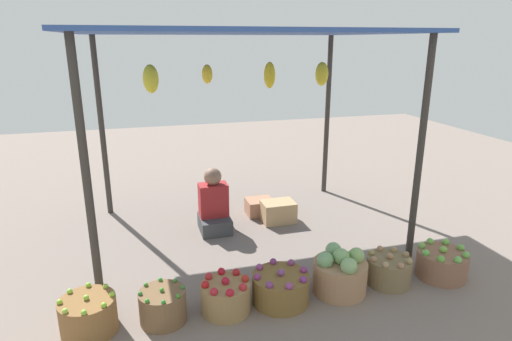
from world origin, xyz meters
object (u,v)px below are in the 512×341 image
Objects in this scene: basket_red_apples at (226,296)px; wooden_crate_stacked_rear at (260,207)px; wooden_crate_near_vendor at (278,212)px; vendor_person at (214,207)px; basket_purple_onions at (281,288)px; basket_green_apples at (442,263)px; basket_limes at (88,315)px; basket_cabbages at (340,273)px; basket_green_chilies at (163,306)px; basket_potatoes at (389,270)px.

basket_red_apples is 1.23× the size of wooden_crate_stacked_rear.
vendor_person is at bearing -178.02° from wooden_crate_near_vendor.
basket_purple_onions is 1.65m from basket_green_apples.
wooden_crate_stacked_rear is at bearing 25.68° from vendor_person.
basket_cabbages is at bearing -0.56° from basket_limes.
vendor_person is 0.84m from wooden_crate_near_vendor.
vendor_person reaches higher than basket_green_apples.
vendor_person reaches higher than basket_limes.
basket_purple_onions is at bearing -80.19° from vendor_person.
basket_cabbages reaches higher than basket_limes.
basket_purple_onions reaches higher than basket_green_chilies.
vendor_person reaches higher than wooden_crate_near_vendor.
vendor_person is 1.59× the size of basket_cabbages.
basket_cabbages is 1.17× the size of basket_potatoes.
basket_limes is 2.77m from wooden_crate_stacked_rear.
vendor_person is at bearing -154.32° from wooden_crate_stacked_rear.
wooden_crate_near_vendor is at bearing 1.98° from vendor_person.
basket_red_apples is 2.15m from basket_green_apples.
basket_red_apples is at bearing -0.78° from basket_green_chilies.
basket_limes is 1.10m from basket_red_apples.
wooden_crate_near_vendor is at bearing 58.26° from basket_red_apples.
wooden_crate_stacked_rear is at bearing 44.50° from basket_limes.
vendor_person is 2.04× the size of basket_green_chilies.
basket_limes is 1.14× the size of basket_green_chilies.
basket_green_apples is at bearing -57.47° from wooden_crate_stacked_rear.
basket_potatoes is at bearing -71.86° from wooden_crate_near_vendor.
basket_potatoes is 2.08m from wooden_crate_stacked_rear.
basket_green_chilies is at bearing 179.22° from basket_red_apples.
vendor_person is at bearing 82.80° from basket_red_apples.
basket_red_apples is at bearing -114.00° from wooden_crate_stacked_rear.
basket_green_chilies reaches higher than wooden_crate_near_vendor.
basket_purple_onions is 1.03× the size of basket_cabbages.
basket_green_apples is at bearing -0.84° from basket_purple_onions.
wooden_crate_stacked_rear is (-0.19, 1.96, -0.08)m from basket_cabbages.
basket_red_apples is at bearing -179.92° from basket_purple_onions.
basket_cabbages is 1.42× the size of wooden_crate_stacked_rear.
wooden_crate_near_vendor reaches higher than wooden_crate_stacked_rear.
vendor_person is 0.77m from wooden_crate_stacked_rear.
basket_purple_onions is at bearing 179.16° from basket_green_apples.
vendor_person is 1.86m from basket_cabbages.
basket_green_chilies is at bearing -1.82° from basket_limes.
basket_potatoes is 0.57m from basket_green_apples.
wooden_crate_near_vendor is 0.33m from wooden_crate_stacked_rear.
vendor_person is at bearing 117.60° from basket_cabbages.
basket_potatoes reaches higher than basket_green_chilies.
wooden_crate_stacked_rear is (0.88, 1.97, -0.03)m from basket_red_apples.
vendor_person is 1.67m from basket_red_apples.
basket_purple_onions is at bearing -179.50° from basket_potatoes.
basket_limes is 2.68m from basket_potatoes.
wooden_crate_stacked_rear is (0.67, 0.32, -0.20)m from vendor_person.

